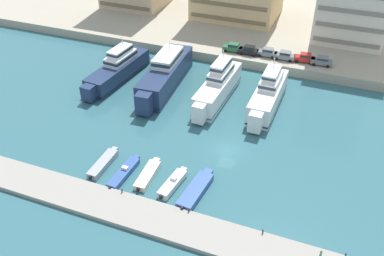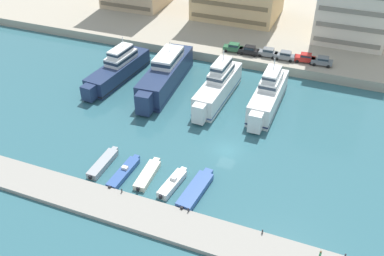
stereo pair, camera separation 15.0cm
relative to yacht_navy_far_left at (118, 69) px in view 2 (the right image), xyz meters
name	(u,v)px [view 2 (the right image)]	position (x,y,z in m)	size (l,w,h in m)	color
ground_plane	(227,151)	(26.54, -13.87, -2.19)	(400.00, 400.00, 0.00)	#336670
quay_promenade	(299,10)	(26.54, 48.25, -1.24)	(180.00, 70.00, 1.90)	#ADA38E
pier_dock	(185,228)	(26.54, -30.72, -1.88)	(120.00, 5.36, 0.61)	#9E998E
yacht_navy_far_left	(118,69)	(0.00, 0.00, 0.00)	(5.56, 19.52, 7.79)	navy
yacht_navy_left	(165,74)	(9.74, 0.69, 0.36)	(5.95, 22.09, 7.90)	navy
yacht_white_mid_left	(218,86)	(20.33, 0.06, 0.34)	(4.29, 18.61, 8.61)	white
yacht_white_center_left	(268,95)	(29.31, 0.68, 0.25)	(4.01, 17.93, 8.30)	white
motorboat_grey_far_left	(103,163)	(10.87, -23.86, -1.72)	(1.60, 7.30, 0.93)	#9EA3A8
motorboat_blue_left	(124,172)	(14.61, -24.46, -1.77)	(1.85, 7.68, 1.17)	#33569E
motorboat_cream_mid_left	(148,174)	(17.96, -23.64, -1.78)	(2.01, 7.03, 0.86)	beige
motorboat_white_center_left	(173,183)	(22.00, -24.11, -1.67)	(2.19, 6.64, 1.42)	white
motorboat_blue_center	(196,190)	(25.40, -24.08, -1.72)	(2.84, 8.60, 0.93)	#33569E
car_green_far_left	(234,47)	(18.28, 16.13, 0.69)	(4.17, 2.07, 1.80)	#2D6642
car_black_left	(249,50)	(21.68, 16.03, 0.69)	(4.12, 1.96, 1.80)	black
car_grey_mid_left	(268,52)	(25.48, 16.43, 0.69)	(4.13, 1.99, 1.80)	slate
car_grey_center_left	(285,55)	(29.03, 16.23, 0.69)	(4.13, 1.98, 1.80)	slate
car_red_center	(305,58)	(32.98, 16.71, 0.69)	(4.22, 2.17, 1.80)	red
car_grey_center_right	(322,61)	(36.34, 16.51, 0.69)	(4.17, 2.07, 1.80)	slate
pedestrian_near_edge	(320,255)	(42.45, -29.86, -0.56)	(0.25, 0.66, 1.72)	#282D3D
bollard_west	(122,190)	(16.44, -28.29, -1.25)	(0.20, 0.20, 0.61)	#2D2D33
bollard_west_mid	(188,210)	(26.01, -28.29, -1.25)	(0.20, 0.20, 0.61)	#2D2D33
bollard_east_mid	(262,231)	(35.58, -28.29, -1.25)	(0.20, 0.20, 0.61)	#2D2D33
bollard_east	(345,255)	(45.15, -28.29, -1.25)	(0.20, 0.20, 0.61)	#2D2D33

